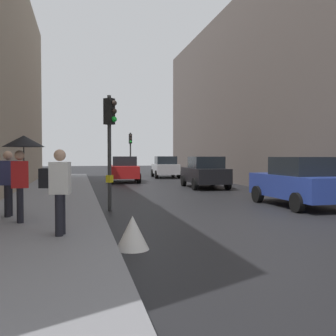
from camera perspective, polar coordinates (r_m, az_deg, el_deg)
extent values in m
plane|color=black|center=(10.45, 17.08, -8.14)|extent=(120.00, 120.00, 0.00)
cube|color=gray|center=(15.00, -17.41, -4.82)|extent=(3.49, 40.00, 0.16)
cube|color=#5B514C|center=(26.92, 23.13, 10.57)|extent=(12.00, 34.70, 11.90)
cylinder|color=#2D2D2D|center=(12.40, -8.84, 2.20)|extent=(0.12, 0.12, 3.76)
cube|color=black|center=(12.49, -8.87, 8.44)|extent=(0.38, 0.38, 0.84)
cube|color=yellow|center=(12.42, -8.82, -1.63)|extent=(0.25, 0.26, 0.24)
sphere|color=#2D231E|center=(12.41, -8.15, 9.69)|extent=(0.18, 0.18, 0.18)
sphere|color=#2D231E|center=(12.38, -8.15, 8.50)|extent=(0.18, 0.18, 0.18)
sphere|color=green|center=(12.35, -8.14, 7.30)|extent=(0.18, 0.18, 0.18)
cylinder|color=#2D2D2D|center=(32.72, -5.70, 2.01)|extent=(0.12, 0.12, 3.80)
cube|color=black|center=(32.76, -5.71, 4.43)|extent=(0.25, 0.31, 0.84)
cube|color=yellow|center=(32.73, -5.69, 0.52)|extent=(0.21, 0.17, 0.24)
sphere|color=#2D231E|center=(32.58, -5.65, 4.90)|extent=(0.18, 0.18, 0.18)
sphere|color=#2D231E|center=(32.57, -5.65, 4.44)|extent=(0.18, 0.18, 0.18)
sphere|color=green|center=(32.56, -5.65, 3.98)|extent=(0.18, 0.18, 0.18)
cube|color=red|center=(26.12, -6.59, -0.54)|extent=(2.12, 4.33, 0.80)
cube|color=black|center=(26.35, -6.61, 1.05)|extent=(1.75, 2.12, 0.64)
cylinder|color=black|center=(24.85, -4.38, -1.57)|extent=(0.27, 0.66, 0.64)
cylinder|color=black|center=(24.77, -8.54, -1.60)|extent=(0.27, 0.66, 0.64)
cylinder|color=black|center=(27.53, -4.83, -1.24)|extent=(0.27, 0.66, 0.64)
cylinder|color=black|center=(27.47, -8.57, -1.26)|extent=(0.27, 0.66, 0.64)
cube|color=black|center=(21.29, 5.54, -1.07)|extent=(2.02, 4.29, 0.80)
cube|color=black|center=(21.03, 5.73, 0.86)|extent=(1.70, 2.08, 0.64)
cylinder|color=black|center=(22.40, 2.37, -1.94)|extent=(0.25, 0.65, 0.64)
cylinder|color=black|center=(22.87, 6.78, -1.88)|extent=(0.25, 0.65, 0.64)
cylinder|color=black|center=(19.78, 4.10, -2.45)|extent=(0.25, 0.65, 0.64)
cylinder|color=black|center=(20.31, 9.03, -2.35)|extent=(0.25, 0.65, 0.64)
cube|color=#BCBCC1|center=(31.34, -0.44, -0.13)|extent=(2.12, 4.33, 0.80)
cube|color=black|center=(31.08, -0.37, 1.18)|extent=(1.75, 2.12, 0.64)
cylinder|color=black|center=(32.58, -2.35, -0.76)|extent=(0.27, 0.66, 0.64)
cylinder|color=black|center=(32.83, 0.77, -0.74)|extent=(0.27, 0.66, 0.64)
cylinder|color=black|center=(29.90, -1.76, -0.99)|extent=(0.27, 0.66, 0.64)
cylinder|color=black|center=(30.18, 1.63, -0.97)|extent=(0.27, 0.66, 0.64)
cube|color=navy|center=(14.23, 19.11, -2.60)|extent=(1.81, 4.20, 0.80)
cube|color=black|center=(13.99, 19.69, 0.27)|extent=(1.61, 2.00, 0.64)
cylinder|color=black|center=(14.99, 13.39, -3.86)|extent=(0.22, 0.64, 0.64)
cylinder|color=black|center=(15.88, 19.20, -3.60)|extent=(0.22, 0.64, 0.64)
cylinder|color=black|center=(12.66, 18.96, -4.96)|extent=(0.22, 0.64, 0.64)
cylinder|color=black|center=(10.11, -21.44, -5.17)|extent=(0.16, 0.16, 0.85)
cylinder|color=black|center=(9.91, -21.44, -5.31)|extent=(0.16, 0.16, 0.85)
cube|color=red|center=(9.94, -21.49, -0.92)|extent=(0.43, 0.31, 0.66)
sphere|color=tan|center=(9.93, -21.52, 1.79)|extent=(0.24, 0.24, 0.24)
cylinder|color=black|center=(9.94, -20.93, 0.53)|extent=(0.02, 0.02, 0.90)
cone|color=black|center=(9.94, -20.97, 3.82)|extent=(1.00, 1.00, 0.28)
cylinder|color=black|center=(8.24, -15.78, -6.68)|extent=(0.16, 0.16, 0.85)
cylinder|color=black|center=(8.05, -16.14, -6.89)|extent=(0.16, 0.16, 0.85)
cube|color=silver|center=(8.07, -16.01, -1.47)|extent=(0.45, 0.34, 0.66)
sphere|color=tan|center=(8.05, -16.04, 1.87)|extent=(0.24, 0.24, 0.24)
cube|color=black|center=(8.15, -18.05, -1.46)|extent=(0.25, 0.32, 0.40)
cylinder|color=black|center=(11.17, -22.82, -4.53)|extent=(0.16, 0.16, 0.85)
cylinder|color=black|center=(10.97, -23.11, -4.64)|extent=(0.16, 0.16, 0.85)
cube|color=navy|center=(11.01, -23.01, -0.68)|extent=(0.43, 0.30, 0.66)
sphere|color=tan|center=(11.00, -23.04, 1.77)|extent=(0.24, 0.24, 0.24)
cone|color=silver|center=(7.36, -5.38, -9.70)|extent=(0.64, 0.64, 0.65)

